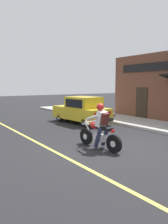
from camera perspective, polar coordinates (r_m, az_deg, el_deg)
The scene contains 6 objects.
ground_plane at distance 7.96m, azimuth 6.79°, elevation -9.40°, with size 80.00×80.00×0.00m, color black.
sidewalk_curb at distance 13.37m, azimuth 13.40°, elevation -2.52°, with size 2.60×22.00×0.14m, color #ADAAA3.
lane_stripe at distance 9.53m, azimuth -13.94°, elevation -6.78°, with size 0.12×19.80×0.01m, color #D1C64C.
motorcycle_with_rider at distance 7.75m, azimuth 4.11°, elevation -4.66°, with size 0.60×2.02×1.62m.
car_hatchback at distance 12.95m, azimuth -0.65°, elevation 0.48°, with size 1.92×3.89×1.57m.
traffic_cone at distance 15.10m, azimuth 7.31°, elevation 0.09°, with size 0.36×0.36×0.60m.
Camera 1 is at (-5.17, -5.63, 2.25)m, focal length 35.00 mm.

